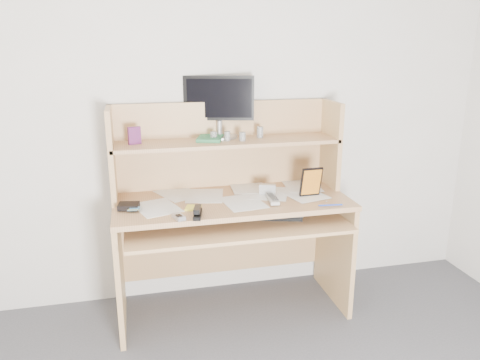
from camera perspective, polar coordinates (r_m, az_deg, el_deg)
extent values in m
cube|color=silver|center=(3.00, -2.33, 8.66)|extent=(3.60, 0.04, 2.50)
cube|color=tan|center=(2.82, -0.97, -2.64)|extent=(1.40, 0.60, 0.03)
cube|color=tan|center=(2.91, -14.47, -10.57)|extent=(0.03, 0.56, 0.72)
cube|color=tan|center=(3.16, 11.41, -8.10)|extent=(0.03, 0.56, 0.72)
cube|color=tan|center=(3.22, -2.02, -7.72)|extent=(1.34, 0.02, 0.41)
cube|color=tan|center=(2.74, -0.43, -5.32)|extent=(1.28, 0.55, 0.02)
cube|color=tan|center=(3.01, -2.17, 4.34)|extent=(1.40, 0.02, 0.55)
cube|color=tan|center=(2.83, -15.39, 2.95)|extent=(0.03, 0.30, 0.55)
cube|color=tan|center=(3.09, 10.96, 4.34)|extent=(0.03, 0.30, 0.55)
cube|color=tan|center=(2.87, -1.64, 4.65)|extent=(1.38, 0.30, 0.02)
cube|color=white|center=(2.81, -0.97, -2.30)|extent=(1.32, 0.54, 0.01)
cube|color=black|center=(2.82, 3.33, -4.28)|extent=(0.44, 0.26, 0.02)
cube|color=black|center=(2.81, 3.34, -4.01)|extent=(0.41, 0.24, 0.01)
cube|color=#A3A39E|center=(2.78, 3.99, -2.29)|extent=(0.07, 0.19, 0.02)
cube|color=#ABAAAD|center=(2.51, -7.49, -4.40)|extent=(0.07, 0.10, 0.02)
cube|color=black|center=(2.54, -5.18, -3.84)|extent=(0.07, 0.15, 0.05)
cube|color=black|center=(2.71, -13.41, -3.11)|extent=(0.13, 0.11, 0.03)
cube|color=yellow|center=(2.66, -5.72, -3.40)|extent=(0.11, 0.11, 0.01)
cube|color=#ADADAF|center=(2.88, 3.37, -1.12)|extent=(0.11, 0.07, 0.06)
cube|color=black|center=(2.85, 8.66, -0.23)|extent=(0.13, 0.02, 0.18)
cylinder|color=#1839B4|center=(2.73, 10.96, -3.02)|extent=(0.14, 0.02, 0.01)
cube|color=#A71619|center=(2.81, -12.75, 5.30)|extent=(0.08, 0.05, 0.10)
cube|color=#36894A|center=(2.88, -3.65, 5.11)|extent=(0.20, 0.23, 0.02)
cylinder|color=black|center=(2.85, 0.31, 5.33)|extent=(0.04, 0.04, 0.05)
cylinder|color=white|center=(2.85, -1.56, 5.37)|extent=(0.04, 0.04, 0.06)
cylinder|color=black|center=(2.87, -3.24, 5.38)|extent=(0.05, 0.05, 0.05)
cylinder|color=white|center=(2.94, 2.46, 5.85)|extent=(0.04, 0.04, 0.07)
cylinder|color=#AFB0B5|center=(2.96, -2.44, 5.35)|extent=(0.22, 0.22, 0.01)
cylinder|color=#AFB0B5|center=(2.95, -2.49, 6.38)|extent=(0.04, 0.04, 0.09)
cube|color=black|center=(2.95, -2.60, 9.94)|extent=(0.43, 0.13, 0.27)
cube|color=black|center=(2.93, -2.54, 9.91)|extent=(0.39, 0.10, 0.24)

